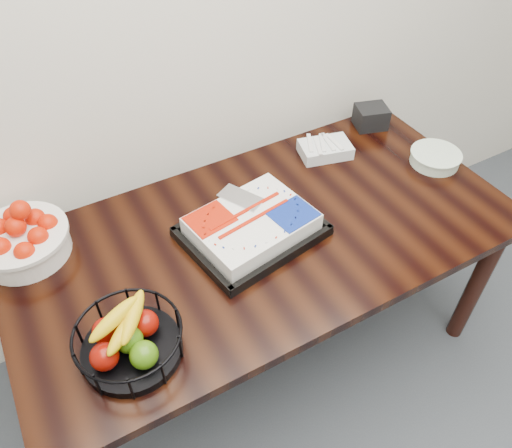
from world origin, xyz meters
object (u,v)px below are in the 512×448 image
table (266,248)px  napkin_box (371,117)px  tangerine_bowl (20,235)px  cake_tray (252,226)px  fruit_basket (129,339)px  plate_stack (435,158)px

table → napkin_box: bearing=25.3°
table → tangerine_bowl: (-0.76, 0.31, 0.17)m
cake_tray → fruit_basket: 0.58m
cake_tray → tangerine_bowl: (-0.71, 0.30, 0.04)m
table → cake_tray: size_ratio=3.56×
fruit_basket → napkin_box: size_ratio=2.28×
tangerine_bowl → fruit_basket: tangerine_bowl is taller
plate_stack → napkin_box: napkin_box is taller
table → napkin_box: (0.74, 0.35, 0.13)m
fruit_basket → napkin_box: bearing=23.9°
table → tangerine_bowl: size_ratio=5.75×
tangerine_bowl → napkin_box: 1.50m
cake_tray → tangerine_bowl: size_ratio=1.62×
fruit_basket → plate_stack: bearing=9.8°
tangerine_bowl → plate_stack: 1.59m
cake_tray → napkin_box: 0.86m
cake_tray → fruit_basket: bearing=-155.1°
fruit_basket → napkin_box: fruit_basket is taller
cake_tray → plate_stack: (0.85, -0.00, -0.02)m
plate_stack → tangerine_bowl: bearing=169.0°
table → fruit_basket: bearing=-158.0°
tangerine_bowl → fruit_basket: bearing=-71.2°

